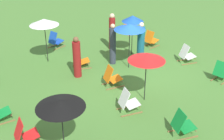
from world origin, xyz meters
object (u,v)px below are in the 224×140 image
Objects in this scene: deckchair_1 at (55,40)px; deckchair_11 at (25,134)px; person_0 at (141,44)px; person_3 at (113,45)px; person_1 at (77,58)px; umbrella_3 at (147,57)px; deckchair_3 at (187,55)px; deckchair_14 at (182,125)px; person_2 at (112,32)px; deckchair_9 at (221,72)px; umbrella_2 at (133,19)px; umbrella_0 at (60,104)px; umbrella_1 at (44,22)px; deckchair_7 at (128,102)px; deckchair_8 at (151,39)px; deckchair_10 at (129,28)px; umbrella_4 at (130,27)px; deckchair_4 at (80,59)px; deckchair_12 at (112,77)px.

deckchair_1 is 1.04× the size of deckchair_11.
person_0 reaches higher than deckchair_1.
person_3 is at bearing -52.54° from deckchair_11.
umbrella_3 is at bearing 110.49° from person_1.
umbrella_3 is at bearing 126.78° from deckchair_3.
deckchair_11 is at bearing 78.51° from deckchair_14.
person_2 is (1.64, -2.72, 0.06)m from person_1.
person_1 is at bearing -41.99° from deckchair_11.
deckchair_9 is 3.51m from person_0.
deckchair_3 is at bearing -143.40° from umbrella_2.
umbrella_1 is at bearing -17.87° from umbrella_0.
deckchair_7 is at bearing -154.33° from person_3.
deckchair_7 is (-6.47, 0.22, 0.00)m from deckchair_1.
deckchair_8 is 1.00× the size of deckchair_10.
person_3 reaches higher than deckchair_8.
umbrella_1 is at bearing 90.12° from deckchair_10.
umbrella_3 is (-3.45, 1.98, -0.07)m from umbrella_2.
deckchair_1 is at bearing 24.42° from umbrella_4.
umbrella_4 is at bearing -60.46° from deckchair_11.
umbrella_4 is (0.97, 2.45, 1.46)m from deckchair_3.
person_0 is (3.55, -5.31, -0.78)m from umbrella_0.
umbrella_2 is at bearing -152.89° from deckchair_1.
deckchair_4 is 5.51m from umbrella_0.
umbrella_4 reaches higher than deckchair_14.
deckchair_9 is 1.01× the size of deckchair_11.
umbrella_4 is (-2.48, -2.68, -0.01)m from umbrella_1.
umbrella_3 is at bearing 8.23° from deckchair_14.
person_3 is (-0.60, 2.66, 0.50)m from deckchair_8.
umbrella_4 reaches higher than deckchair_1.
umbrella_4 reaches higher than person_1.
deckchair_14 is 3.67m from umbrella_0.
umbrella_3 is (-3.72, 3.35, 1.30)m from deckchair_8.
umbrella_2 is at bearing 7.78° from deckchair_9.
person_2 is at bearing 88.04° from person_0.
deckchair_4 is 5.77m from deckchair_9.
deckchair_9 is 4.03m from deckchair_14.
deckchair_11 is at bearing 98.62° from deckchair_7.
deckchair_8 is 3.05m from umbrella_4.
person_0 reaches higher than deckchair_10.
umbrella_0 is 0.96× the size of person_0.
person_2 reaches higher than deckchair_14.
deckchair_1 is 4.23m from deckchair_10.
umbrella_4 is 1.07× the size of person_3.
umbrella_2 is 1.43m from umbrella_4.
umbrella_0 reaches higher than deckchair_14.
deckchair_7 is at bearing -165.49° from deckchair_4.
deckchair_1 is at bearing 115.85° from person_0.
deckchair_12 is at bearing 127.55° from deckchair_10.
person_0 is (2.58, -6.07, 0.50)m from deckchair_11.
umbrella_3 is 1.01× the size of person_2.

